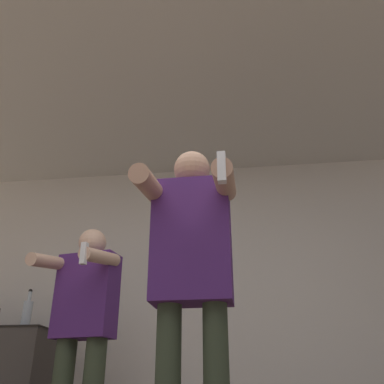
% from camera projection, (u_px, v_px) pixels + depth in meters
% --- Properties ---
extents(wall_back, '(7.00, 0.06, 2.55)m').
position_uv_depth(wall_back, '(205.00, 294.00, 3.91)').
color(wall_back, silver).
rests_on(wall_back, ground_plane).
extents(ceiling_slab, '(7.00, 3.27, 0.05)m').
position_uv_depth(ceiling_slab, '(185.00, 81.00, 3.22)').
color(ceiling_slab, silver).
rests_on(ceiling_slab, wall_back).
extents(bottle_clear_vodka, '(0.08, 0.08, 0.33)m').
position_uv_depth(bottle_clear_vodka, '(27.00, 313.00, 3.63)').
color(bottle_clear_vodka, silver).
rests_on(bottle_clear_vodka, counter).
extents(person_woman_foreground, '(0.46, 0.51, 1.61)m').
position_uv_depth(person_woman_foreground, '(192.00, 265.00, 2.01)').
color(person_woman_foreground, '#38422D').
rests_on(person_woman_foreground, ground_plane).
extents(person_man_side, '(0.55, 0.60, 1.56)m').
position_uv_depth(person_man_side, '(83.00, 320.00, 2.93)').
color(person_man_side, '#38422D').
rests_on(person_man_side, ground_plane).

